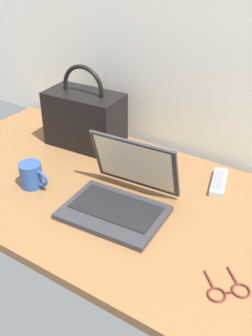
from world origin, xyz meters
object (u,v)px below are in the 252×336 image
(eyeglasses, at_px, (228,291))
(remote_control_far, at_px, (219,182))
(laptop, at_px, (121,195))
(coffee_mug, at_px, (32,175))
(handbag, at_px, (85,118))

(eyeglasses, bearing_deg, remote_control_far, 115.42)
(laptop, height_order, eyeglasses, laptop)
(remote_control_far, xyz_separation_m, eyeglasses, (0.21, -0.43, -0.01))
(coffee_mug, height_order, handbag, handbag)
(laptop, distance_m, remote_control_far, 0.36)
(laptop, bearing_deg, remote_control_far, 53.76)
(laptop, xyz_separation_m, coffee_mug, (-0.32, -0.07, -0.00))
(laptop, xyz_separation_m, eyeglasses, (0.42, -0.14, -0.04))
(remote_control_far, relative_size, handbag, 0.50)
(remote_control_far, bearing_deg, handbag, -178.21)
(coffee_mug, bearing_deg, eyeglasses, -5.72)
(eyeglasses, bearing_deg, coffee_mug, 174.28)
(coffee_mug, height_order, eyeglasses, coffee_mug)
(coffee_mug, bearing_deg, handbag, 96.17)
(coffee_mug, height_order, remote_control_far, coffee_mug)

